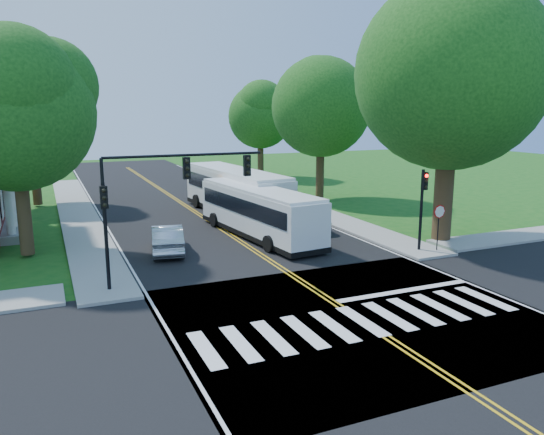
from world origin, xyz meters
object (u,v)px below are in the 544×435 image
bus_follow (235,191)px  suv (304,218)px  signal_nw (160,188)px  dark_sedan (269,202)px  signal_ne (423,199)px  bus_lead (258,211)px  hatchback (167,239)px

bus_follow → suv: (2.67, -5.93, -1.09)m
suv → signal_nw: bearing=45.9°
suv → dark_sedan: 7.17m
signal_ne → dark_sedan: bearing=99.7°
signal_nw → bus_lead: (7.33, 6.96, -2.77)m
suv → bus_lead: bearing=23.7°
hatchback → dark_sedan: (10.12, 9.47, -0.19)m
bus_lead → hatchback: bus_lead is taller
bus_follow → hatchback: 10.79m
bus_lead → hatchback: (-5.96, -1.47, -0.83)m
signal_ne → bus_follow: signal_ne is taller
signal_nw → dark_sedan: bearing=52.5°
bus_lead → hatchback: 6.20m
signal_nw → suv: signal_nw is taller
bus_follow → hatchback: (-6.87, -8.26, -1.02)m
signal_nw → bus_follow: size_ratio=0.54×
bus_lead → signal_nw: bearing=37.1°
signal_ne → dark_sedan: 15.35m
bus_lead → dark_sedan: bus_lead is taller
signal_nw → bus_lead: bearing=43.5°
bus_follow → hatchback: bus_follow is taller
signal_nw → suv: 13.90m
suv → dark_sedan: (0.59, 7.15, -0.12)m
signal_ne → bus_lead: signal_ne is taller
signal_ne → suv: (-3.15, 7.80, -2.25)m
bus_lead → dark_sedan: (4.16, 8.00, -1.02)m
signal_nw → signal_ne: 14.13m
bus_lead → bus_follow: bearing=-104.1°
signal_nw → hatchback: (1.37, 5.48, -3.60)m
hatchback → bus_lead: bearing=-155.9°
bus_follow → suv: 6.59m
bus_follow → signal_ne: bearing=108.0°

